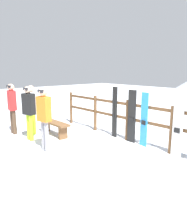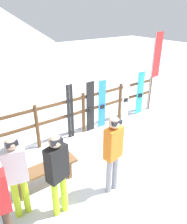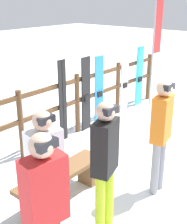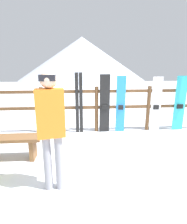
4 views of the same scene
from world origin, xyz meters
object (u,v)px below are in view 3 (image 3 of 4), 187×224
Objects in this scene: snowboard_white at (124,82)px; snowboard_cyan at (139,76)px; snowboard_black_stripe at (86,95)px; snowboard_blue at (99,91)px; bench at (61,179)px; person_red at (45,204)px; person_white at (45,169)px; person_black at (105,158)px; person_orange at (161,128)px; rental_flag at (156,35)px; ski_pair_black at (63,101)px.

snowboard_cyan is at bearing 0.00° from snowboard_white.
snowboard_white is at bearing -0.00° from snowboard_black_stripe.
snowboard_white is (0.99, -0.00, -0.01)m from snowboard_blue.
person_red is (-1.07, -0.91, 0.64)m from bench.
snowboard_blue is (3.64, 2.28, -0.23)m from person_red.
snowboard_white is (4.19, 1.79, -0.22)m from person_white.
snowboard_cyan is at bearing 23.20° from person_red.
person_orange is at bearing -5.78° from person_black.
person_orange is 1.77m from person_white.
snowboard_white is 0.68m from snowboard_cyan.
person_black is 3.09m from snowboard_black_stripe.
rental_flag is (5.19, 1.56, 0.82)m from person_white.
person_orange is 4.12m from rental_flag.
ski_pair_black is 0.69m from snowboard_black_stripe.
person_black is 0.98× the size of person_orange.
snowboard_white reaches higher than bench.
snowboard_white is (1.43, -0.00, -0.03)m from snowboard_black_stripe.
person_black is at bearing -135.24° from snowboard_black_stripe.
person_orange is at bearing -144.25° from snowboard_cyan.
rental_flag is (0.32, -0.23, 1.03)m from snowboard_cyan.
ski_pair_black is 1.06× the size of snowboard_blue.
bench is at bearing 139.42° from person_orange.
bench is 0.85× the size of person_red.
person_black is at bearing -94.13° from bench.
person_black is at bearing -149.05° from snowboard_white.
person_black reaches higher than snowboard_black_stripe.
snowboard_blue is at bearing 180.00° from snowboard_white.
bench is at bearing -151.97° from snowboard_blue.
snowboard_black_stripe is 1.03× the size of snowboard_cyan.
ski_pair_black is (1.50, 2.17, -0.18)m from person_black.
person_red is 0.60× the size of rental_flag.
person_white is at bearing 48.00° from person_red.
person_white is at bearing -150.78° from snowboard_blue.
person_orange is 2.33m from ski_pair_black.
snowboard_black_stripe reaches higher than snowboard_blue.
ski_pair_black is (2.52, 2.28, -0.19)m from person_red.
snowboard_blue is 1.02× the size of snowboard_white.
ski_pair_black reaches higher than snowboard_white.
snowboard_blue is at bearing 39.57° from person_black.
person_orange is (2.14, -0.00, 0.02)m from person_red.
person_white is at bearing -163.27° from rental_flag.
snowboard_blue is 0.55× the size of rental_flag.
snowboard_black_stripe reaches higher than snowboard_cyan.
person_black is 1.13m from person_orange.
person_orange reaches higher than snowboard_blue.
snowboard_black_stripe is (1.06, 2.28, -0.23)m from person_orange.
person_orange reaches higher than snowboard_white.
rental_flag reaches higher than bench.
rental_flag is (4.62, 1.94, 0.80)m from person_black.
person_red is 4.30m from snowboard_blue.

